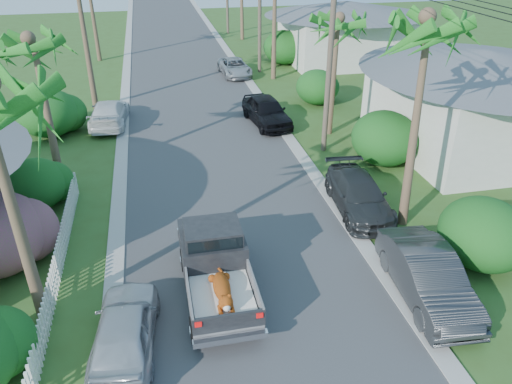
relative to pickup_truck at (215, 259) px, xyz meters
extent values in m
plane|color=#34511E|center=(1.15, -3.61, -1.01)|extent=(120.00, 120.00, 0.00)
cube|color=#38383A|center=(1.15, 21.39, -1.00)|extent=(8.00, 100.00, 0.02)
cube|color=#A5A39E|center=(-3.15, 21.39, -0.98)|extent=(0.60, 100.00, 0.06)
cube|color=#A5A39E|center=(5.45, 21.39, -0.98)|extent=(0.60, 100.00, 0.06)
cylinder|color=black|center=(-0.85, -2.21, -0.63)|extent=(0.28, 0.76, 0.76)
cylinder|color=black|center=(0.85, -2.21, -0.63)|extent=(0.28, 0.76, 0.76)
cylinder|color=black|center=(-0.85, 1.04, -0.63)|extent=(0.28, 0.76, 0.76)
cylinder|color=black|center=(0.85, 1.04, -0.63)|extent=(0.28, 0.76, 0.76)
cube|color=gray|center=(0.00, -1.56, -0.39)|extent=(1.90, 2.40, 0.24)
cube|color=gray|center=(-0.92, -1.56, -0.01)|extent=(0.06, 2.40, 0.55)
cube|color=gray|center=(0.92, -1.56, -0.01)|extent=(0.06, 2.40, 0.55)
cube|color=black|center=(0.00, -2.73, -0.03)|extent=(1.92, 0.08, 0.52)
cube|color=silver|center=(0.00, -2.89, -0.46)|extent=(1.98, 0.18, 0.18)
cube|color=red|center=(-0.80, -2.78, 0.09)|extent=(0.18, 0.05, 0.14)
cube|color=red|center=(0.80, -2.78, 0.09)|extent=(0.18, 0.05, 0.14)
cube|color=black|center=(0.00, 0.29, 0.04)|extent=(1.94, 1.65, 1.10)
cube|color=black|center=(0.00, 0.29, 0.77)|extent=(1.70, 1.35, 0.55)
cube|color=black|center=(0.00, -0.38, 0.74)|extent=(1.60, 0.05, 0.45)
cube|color=black|center=(0.00, 1.54, -0.11)|extent=(1.94, 1.20, 0.80)
cube|color=white|center=(0.00, -1.56, -0.19)|extent=(1.70, 2.10, 0.16)
ellipsoid|color=orange|center=(0.00, -1.46, 0.11)|extent=(0.48, 1.25, 0.43)
sphere|color=orange|center=(0.00, -2.21, 0.19)|extent=(0.40, 0.40, 0.40)
ellipsoid|color=white|center=(0.00, -1.46, 0.01)|extent=(0.32, 0.86, 0.18)
imported|color=#2B2D2F|center=(6.15, -1.84, -0.25)|extent=(1.94, 4.71, 1.52)
imported|color=#272A2C|center=(6.15, 3.48, -0.34)|extent=(2.20, 4.73, 1.33)
imported|color=black|center=(4.77, 13.50, -0.24)|extent=(2.35, 4.69, 1.53)
imported|color=#A7A9AE|center=(4.75, 23.83, -0.42)|extent=(2.22, 4.36, 1.18)
imported|color=#B9BBC1|center=(-2.68, -2.13, -0.33)|extent=(2.00, 4.14, 1.36)
imported|color=silver|center=(-3.85, 15.22, -0.33)|extent=(2.20, 4.82, 1.37)
cone|color=brown|center=(-5.05, -0.61, 2.49)|extent=(0.36, 0.71, 7.01)
cone|color=brown|center=(-5.65, 8.39, 2.09)|extent=(0.36, 0.61, 6.21)
cone|color=brown|center=(-4.85, 18.39, 2.99)|extent=(0.36, 0.36, 8.00)
cone|color=brown|center=(-5.35, 30.39, 2.24)|extent=(0.36, 0.75, 6.51)
cone|color=brown|center=(7.45, 2.39, 2.74)|extent=(0.36, 0.73, 7.51)
cone|color=brown|center=(7.75, 11.39, 1.99)|extent=(0.36, 0.54, 6.01)
cone|color=brown|center=(7.35, 22.39, 3.09)|extent=(0.36, 0.36, 8.20)
cone|color=brown|center=(7.65, 36.39, 2.39)|extent=(0.36, 0.63, 6.81)
ellipsoid|color=#184C15|center=(-6.25, 6.39, -0.01)|extent=(2.40, 2.64, 2.00)
ellipsoid|color=#184C15|center=(-6.85, 14.39, 0.19)|extent=(3.20, 3.52, 2.40)
ellipsoid|color=#184C15|center=(8.75, -0.61, 0.14)|extent=(2.80, 3.08, 2.30)
ellipsoid|color=#184C15|center=(8.95, 7.39, 0.24)|extent=(3.00, 3.30, 2.50)
ellipsoid|color=#184C15|center=(8.65, 16.39, 0.04)|extent=(2.60, 2.86, 2.10)
ellipsoid|color=#184C15|center=(9.15, 26.39, 0.29)|extent=(3.20, 3.52, 2.60)
cube|color=white|center=(-4.85, 1.89, -0.51)|extent=(0.10, 11.00, 1.00)
cube|color=silver|center=(14.15, 8.39, 0.89)|extent=(8.00, 9.00, 3.80)
cone|color=#595B60|center=(14.15, 8.39, 3.29)|extent=(6.48, 6.48, 1.00)
cube|color=silver|center=(14.15, 26.39, 0.79)|extent=(9.00, 8.00, 3.60)
cone|color=#595B60|center=(14.15, 26.39, 3.09)|extent=(6.48, 6.48, 1.00)
cylinder|color=brown|center=(6.75, 9.39, 3.49)|extent=(0.26, 0.26, 9.00)
cylinder|color=brown|center=(6.75, 24.39, 3.49)|extent=(0.26, 0.26, 9.00)
camera|label=1|loc=(-1.34, -12.38, 9.11)|focal=35.00mm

